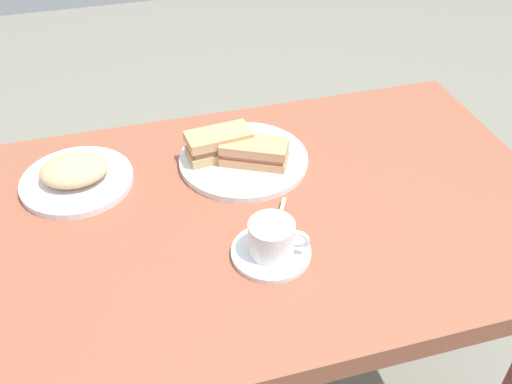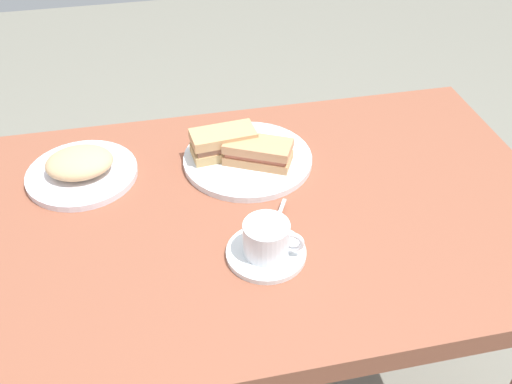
% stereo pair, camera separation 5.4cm
% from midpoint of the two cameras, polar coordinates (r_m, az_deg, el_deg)
% --- Properties ---
extents(dining_table, '(1.11, 0.72, 0.72)m').
position_cam_midpoint_polar(dining_table, '(1.19, 2.83, -5.65)').
color(dining_table, brown).
rests_on(dining_table, ground_plane).
extents(sandwich_plate, '(0.27, 0.27, 0.01)m').
position_cam_midpoint_polar(sandwich_plate, '(1.21, 0.45, 3.24)').
color(sandwich_plate, white).
rests_on(sandwich_plate, dining_table).
extents(sandwich_front, '(0.15, 0.12, 0.05)m').
position_cam_midpoint_polar(sandwich_front, '(1.18, 1.37, 3.94)').
color(sandwich_front, tan).
rests_on(sandwich_front, sandwich_plate).
extents(sandwich_back, '(0.14, 0.08, 0.06)m').
position_cam_midpoint_polar(sandwich_back, '(1.20, -1.96, 4.88)').
color(sandwich_back, tan).
rests_on(sandwich_back, sandwich_plate).
extents(coffee_saucer, '(0.14, 0.14, 0.01)m').
position_cam_midpoint_polar(coffee_saucer, '(1.01, 2.54, -6.07)').
color(coffee_saucer, white).
rests_on(coffee_saucer, dining_table).
extents(coffee_cup, '(0.10, 0.08, 0.06)m').
position_cam_midpoint_polar(coffee_cup, '(0.98, 2.71, -4.56)').
color(coffee_cup, white).
rests_on(coffee_cup, coffee_saucer).
extents(spoon, '(0.06, 0.09, 0.01)m').
position_cam_midpoint_polar(spoon, '(1.06, 3.51, -2.97)').
color(spoon, silver).
rests_on(spoon, coffee_saucer).
extents(side_plate, '(0.22, 0.22, 0.01)m').
position_cam_midpoint_polar(side_plate, '(1.22, -15.62, 1.71)').
color(side_plate, white).
rests_on(side_plate, dining_table).
extents(side_food_pile, '(0.13, 0.11, 0.04)m').
position_cam_midpoint_polar(side_food_pile, '(1.20, -15.86, 2.80)').
color(side_food_pile, tan).
rests_on(side_food_pile, side_plate).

